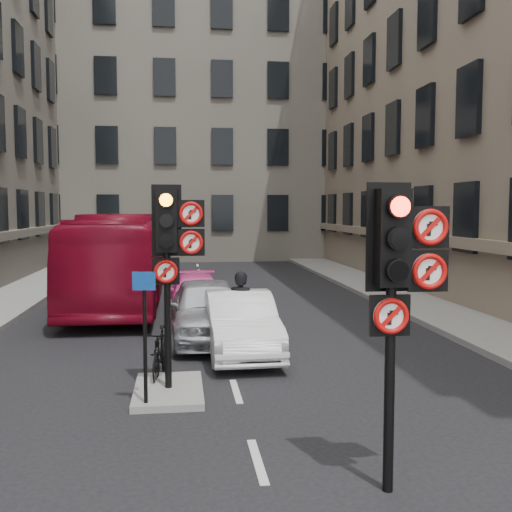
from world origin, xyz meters
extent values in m
cube|color=gray|center=(7.20, 12.00, 0.08)|extent=(3.00, 50.00, 0.16)
cube|color=gray|center=(-1.20, 5.00, 0.06)|extent=(1.20, 2.00, 0.12)
cube|color=slate|center=(0.00, 38.00, 10.00)|extent=(30.00, 14.00, 20.00)
cylinder|color=black|center=(1.40, 1.00, 1.20)|extent=(0.12, 0.12, 2.40)
cube|color=black|center=(1.40, 1.00, 2.95)|extent=(0.36, 0.28, 1.10)
cube|color=black|center=(1.40, 1.13, 2.95)|extent=(0.52, 0.03, 1.25)
cylinder|color=#FF1407|center=(1.40, 0.76, 3.30)|extent=(0.22, 0.01, 0.22)
cylinder|color=black|center=(1.40, 0.76, 2.95)|extent=(0.22, 0.01, 0.22)
cylinder|color=black|center=(1.40, 0.76, 2.60)|extent=(0.22, 0.01, 0.22)
cube|color=black|center=(1.82, 0.98, 3.07)|extent=(0.47, 0.05, 0.47)
cylinder|color=white|center=(1.82, 0.94, 3.07)|extent=(0.41, 0.02, 0.41)
torus|color=#BF0C0A|center=(1.82, 0.93, 3.07)|extent=(0.41, 0.06, 0.41)
cube|color=#BF0C0A|center=(1.82, 0.92, 3.07)|extent=(0.25, 0.01, 0.25)
cube|color=black|center=(1.82, 0.98, 2.57)|extent=(0.47, 0.05, 0.47)
cylinder|color=white|center=(1.82, 0.94, 2.57)|extent=(0.41, 0.02, 0.41)
torus|color=#BF0C0A|center=(1.82, 0.93, 2.57)|extent=(0.41, 0.06, 0.41)
cube|color=#BF0C0A|center=(1.82, 0.92, 2.57)|extent=(0.25, 0.01, 0.25)
cube|color=black|center=(1.38, 0.98, 2.07)|extent=(0.47, 0.05, 0.47)
cylinder|color=white|center=(1.38, 0.94, 2.07)|extent=(0.41, 0.02, 0.41)
torus|color=#BF0C0A|center=(1.38, 0.93, 2.07)|extent=(0.41, 0.06, 0.41)
cube|color=#BF0C0A|center=(1.38, 0.92, 2.07)|extent=(0.25, 0.01, 0.25)
cylinder|color=black|center=(-1.20, 5.00, 1.32)|extent=(0.12, 0.12, 2.40)
cube|color=black|center=(-1.20, 5.00, 3.07)|extent=(0.36, 0.28, 1.10)
cube|color=black|center=(-1.20, 5.13, 3.07)|extent=(0.52, 0.03, 1.25)
cylinder|color=orange|center=(-1.20, 4.75, 3.42)|extent=(0.22, 0.02, 0.22)
cylinder|color=black|center=(-1.20, 4.75, 3.07)|extent=(0.22, 0.02, 0.22)
cylinder|color=black|center=(-1.20, 4.75, 2.72)|extent=(0.22, 0.02, 0.22)
cube|color=black|center=(-0.78, 4.98, 3.19)|extent=(0.47, 0.05, 0.47)
cylinder|color=white|center=(-0.78, 4.94, 3.19)|extent=(0.41, 0.02, 0.41)
torus|color=#BF0C0A|center=(-0.78, 4.92, 3.19)|extent=(0.41, 0.06, 0.41)
cube|color=#BF0C0A|center=(-0.78, 4.92, 3.19)|extent=(0.25, 0.02, 0.25)
cube|color=black|center=(-0.78, 4.98, 2.69)|extent=(0.47, 0.05, 0.47)
cylinder|color=white|center=(-0.78, 4.94, 2.69)|extent=(0.41, 0.02, 0.41)
torus|color=#BF0C0A|center=(-0.78, 4.92, 2.69)|extent=(0.41, 0.06, 0.41)
cube|color=#BF0C0A|center=(-0.78, 4.92, 2.69)|extent=(0.25, 0.02, 0.25)
cube|color=black|center=(-1.22, 4.98, 2.19)|extent=(0.47, 0.05, 0.47)
cylinder|color=white|center=(-1.22, 4.94, 2.19)|extent=(0.41, 0.02, 0.41)
torus|color=#BF0C0A|center=(-1.22, 4.92, 2.19)|extent=(0.41, 0.06, 0.41)
cube|color=#BF0C0A|center=(-1.22, 4.92, 2.19)|extent=(0.25, 0.02, 0.25)
imported|color=#B9BCC1|center=(-0.33, 9.30, 0.77)|extent=(1.91, 4.55, 1.54)
imported|color=white|center=(0.35, 7.79, 0.69)|extent=(1.55, 4.23, 1.38)
imported|color=#F146A2|center=(-0.49, 13.10, 0.60)|extent=(1.72, 4.14, 1.20)
imported|color=maroon|center=(-2.99, 15.33, 1.54)|extent=(2.60, 11.09, 3.09)
imported|color=black|center=(-1.37, 6.00, 0.49)|extent=(0.67, 1.69, 0.99)
imported|color=black|center=(0.41, 8.23, 0.92)|extent=(0.79, 0.66, 1.83)
cylinder|color=black|center=(-1.55, 4.20, 1.17)|extent=(0.06, 0.06, 2.11)
cube|color=#0D3D93|center=(-1.55, 4.15, 2.12)|extent=(0.37, 0.09, 0.30)
camera|label=1|loc=(-0.97, -5.48, 3.28)|focal=42.00mm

